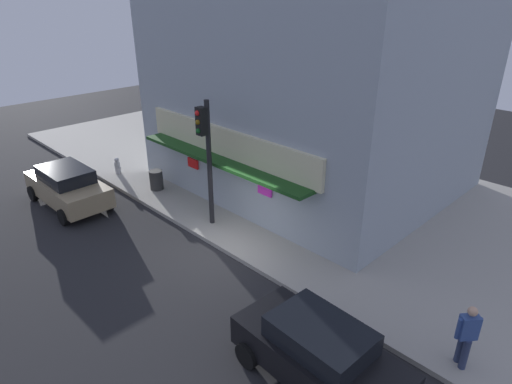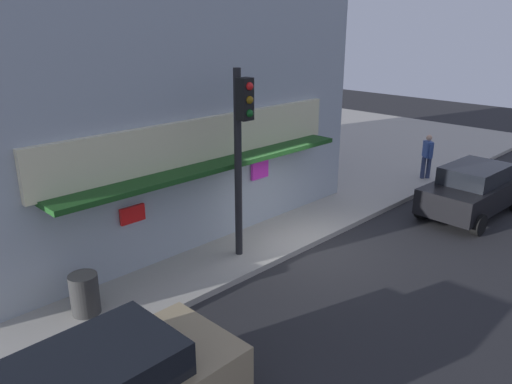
# 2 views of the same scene
# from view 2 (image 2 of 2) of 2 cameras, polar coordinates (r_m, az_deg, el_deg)

# --- Properties ---
(ground_plane) EXTENTS (54.62, 54.62, 0.00)m
(ground_plane) POSITION_cam_2_polar(r_m,az_deg,el_deg) (13.40, 6.25, -6.47)
(ground_plane) COLOR #232326
(sidewalk) EXTENTS (36.41, 12.26, 0.15)m
(sidewalk) POSITION_cam_2_polar(r_m,az_deg,el_deg) (17.55, -9.47, -0.07)
(sidewalk) COLOR #A39E93
(sidewalk) RESTS_ON ground_plane
(corner_building) EXTENTS (11.68, 10.58, 8.77)m
(corner_building) POSITION_cam_2_polar(r_m,az_deg,el_deg) (16.20, -17.61, 13.90)
(corner_building) COLOR #9EA8B2
(corner_building) RESTS_ON sidewalk
(traffic_light) EXTENTS (0.32, 0.58, 4.60)m
(traffic_light) POSITION_cam_2_polar(r_m,az_deg,el_deg) (11.66, -1.73, 5.98)
(traffic_light) COLOR black
(traffic_light) RESTS_ON sidewalk
(trash_can) EXTENTS (0.57, 0.57, 0.85)m
(trash_can) POSITION_cam_2_polar(r_m,az_deg,el_deg) (10.71, -19.04, -10.99)
(trash_can) COLOR #2D2D2D
(trash_can) RESTS_ON sidewalk
(pedestrian) EXTENTS (0.45, 0.49, 1.65)m
(pedestrian) POSITION_cam_2_polar(r_m,az_deg,el_deg) (19.49, 19.04, 4.07)
(pedestrian) COLOR navy
(pedestrian) RESTS_ON sidewalk
(parked_car_black) EXTENTS (4.04, 2.09, 1.59)m
(parked_car_black) POSITION_cam_2_polar(r_m,az_deg,el_deg) (16.71, 23.63, 0.26)
(parked_car_black) COLOR black
(parked_car_black) RESTS_ON ground_plane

